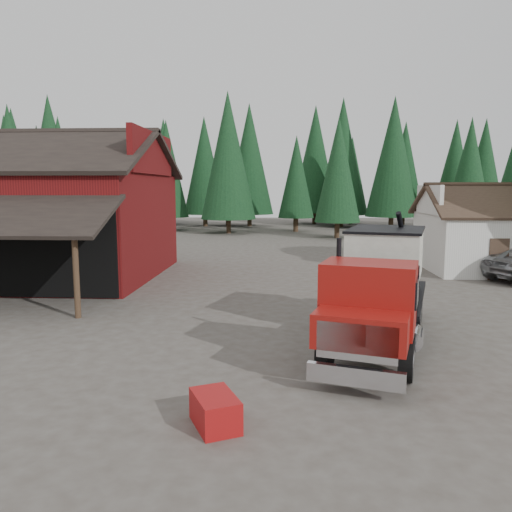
{
  "coord_description": "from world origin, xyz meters",
  "views": [
    {
      "loc": [
        1.31,
        -13.96,
        4.35
      ],
      "look_at": [
        0.28,
        4.7,
        1.8
      ],
      "focal_mm": 35.0,
      "sensor_mm": 36.0,
      "label": 1
    }
  ],
  "objects": [
    {
      "name": "ground",
      "position": [
        0.0,
        0.0,
        0.0
      ],
      "size": [
        120.0,
        120.0,
        0.0
      ],
      "primitive_type": "plane",
      "color": "#443D35",
      "rests_on": "ground"
    },
    {
      "name": "red_barn",
      "position": [
        -11.0,
        9.9,
        2.69
      ],
      "size": [
        12.8,
        13.63,
        7.18
      ],
      "color": "maroon",
      "rests_on": "ground"
    },
    {
      "name": "farmhouse",
      "position": [
        13.0,
        13.0,
        1.67
      ],
      "size": [
        8.6,
        6.42,
        4.65
      ],
      "color": "silver",
      "rests_on": "ground"
    },
    {
      "name": "conifer_backdrop",
      "position": [
        0.0,
        42.0,
        0.0
      ],
      "size": [
        76.0,
        16.0,
        16.0
      ],
      "primitive_type": null,
      "color": "black",
      "rests_on": "ground"
    },
    {
      "name": "near_pine_a",
      "position": [
        -22.0,
        28.0,
        6.39
      ],
      "size": [
        4.4,
        4.4,
        11.4
      ],
      "color": "#382619",
      "rests_on": "ground"
    },
    {
      "name": "near_pine_b",
      "position": [
        6.0,
        30.0,
        5.89
      ],
      "size": [
        3.96,
        3.96,
        10.4
      ],
      "color": "#382619",
      "rests_on": "ground"
    },
    {
      "name": "near_pine_d",
      "position": [
        -4.0,
        34.0,
        7.39
      ],
      "size": [
        5.28,
        5.28,
        13.4
      ],
      "color": "#382619",
      "rests_on": "ground"
    },
    {
      "name": "feed_truck",
      "position": [
        4.01,
        -0.12,
        1.71
      ],
      "size": [
        4.42,
        8.36,
        3.65
      ],
      "rotation": [
        0.0,
        0.0,
        -0.3
      ],
      "color": "black",
      "rests_on": "ground"
    },
    {
      "name": "equip_box",
      "position": [
        0.08,
        -5.34,
        0.3
      ],
      "size": [
        1.1,
        1.29,
        0.6
      ],
      "primitive_type": "cube",
      "rotation": [
        0.0,
        0.0,
        0.44
      ],
      "color": "maroon",
      "rests_on": "ground"
    }
  ]
}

